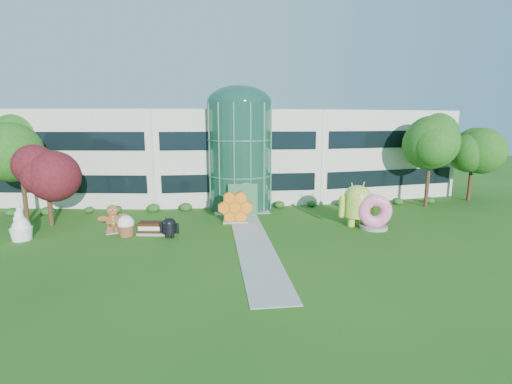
{
  "coord_description": "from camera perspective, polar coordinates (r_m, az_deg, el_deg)",
  "views": [
    {
      "loc": [
        -2.81,
        -22.96,
        8.14
      ],
      "look_at": [
        0.81,
        6.0,
        2.6
      ],
      "focal_mm": 26.0,
      "sensor_mm": 36.0,
      "label": 1
    }
  ],
  "objects": [
    {
      "name": "ground",
      "position": [
        24.52,
        -0.13,
        -8.64
      ],
      "size": [
        140.0,
        140.0,
        0.0
      ],
      "primitive_type": "plane",
      "color": "#215114",
      "rests_on": "ground"
    },
    {
      "name": "gingerbread",
      "position": [
        29.47,
        -21.17,
        -3.88
      ],
      "size": [
        2.48,
        1.67,
        2.14
      ],
      "primitive_type": null,
      "rotation": [
        0.0,
        0.0,
        0.37
      ],
      "color": "brown",
      "rests_on": "ground"
    },
    {
      "name": "tree_red",
      "position": [
        33.4,
        -29.35,
        0.5
      ],
      "size": [
        4.0,
        4.0,
        6.0
      ],
      "primitive_type": null,
      "color": "#3F0C14",
      "rests_on": "ground"
    },
    {
      "name": "trees_backdrop",
      "position": [
        36.29,
        -2.64,
        4.5
      ],
      "size": [
        52.0,
        8.0,
        8.4
      ],
      "primitive_type": null,
      "color": "#1C4F13",
      "rests_on": "ground"
    },
    {
      "name": "building",
      "position": [
        41.21,
        -3.2,
        5.87
      ],
      "size": [
        46.0,
        15.0,
        9.3
      ],
      "primitive_type": null,
      "color": "beige",
      "rests_on": "ground"
    },
    {
      "name": "cupcake",
      "position": [
        28.45,
        -19.39,
        -4.89
      ],
      "size": [
        1.65,
        1.65,
        1.54
      ],
      "primitive_type": null,
      "rotation": [
        0.0,
        0.0,
        0.36
      ],
      "color": "white",
      "rests_on": "ground"
    },
    {
      "name": "atrium",
      "position": [
        35.22,
        -2.53,
        5.46
      ],
      "size": [
        6.0,
        6.0,
        9.8
      ],
      "primitive_type": "cylinder",
      "color": "#194738",
      "rests_on": "ground"
    },
    {
      "name": "ice_cream_sandwich",
      "position": [
        28.36,
        -15.66,
        -5.37
      ],
      "size": [
        2.21,
        1.35,
        0.92
      ],
      "primitive_type": null,
      "rotation": [
        0.0,
        0.0,
        -0.16
      ],
      "color": "black",
      "rests_on": "ground"
    },
    {
      "name": "android_black",
      "position": [
        27.1,
        -13.2,
        -5.14
      ],
      "size": [
        1.74,
        1.44,
        1.7
      ],
      "primitive_type": null,
      "rotation": [
        0.0,
        0.0,
        -0.33
      ],
      "color": "black",
      "rests_on": "ground"
    },
    {
      "name": "donut",
      "position": [
        29.93,
        17.75,
        -2.84
      ],
      "size": [
        2.84,
        1.77,
        2.74
      ],
      "primitive_type": null,
      "rotation": [
        0.0,
        0.0,
        -0.2
      ],
      "color": "#D65188",
      "rests_on": "ground"
    },
    {
      "name": "honeycomb",
      "position": [
        30.28,
        -3.21,
        -2.56
      ],
      "size": [
        3.05,
        1.22,
        2.36
      ],
      "primitive_type": null,
      "rotation": [
        0.0,
        0.0,
        -0.05
      ],
      "color": "orange",
      "rests_on": "ground"
    },
    {
      "name": "walkway",
      "position": [
        26.4,
        -0.67,
        -7.17
      ],
      "size": [
        2.4,
        20.0,
        0.04
      ],
      "primitive_type": "cube",
      "color": "#9E9E93",
      "rests_on": "ground"
    },
    {
      "name": "android_green",
      "position": [
        30.27,
        15.29,
        -1.5
      ],
      "size": [
        3.8,
        2.95,
        3.83
      ],
      "primitive_type": null,
      "rotation": [
        0.0,
        0.0,
        0.23
      ],
      "color": "#AFCF42",
      "rests_on": "ground"
    },
    {
      "name": "froyo",
      "position": [
        30.57,
        -32.53,
        -3.85
      ],
      "size": [
        1.9,
        1.9,
        2.65
      ],
      "primitive_type": null,
      "rotation": [
        0.0,
        0.0,
        0.26
      ],
      "color": "white",
      "rests_on": "ground"
    }
  ]
}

